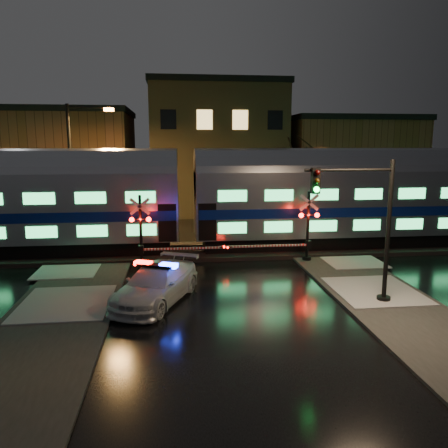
{
  "coord_description": "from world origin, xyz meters",
  "views": [
    {
      "loc": [
        -2.12,
        -20.24,
        6.41
      ],
      "look_at": [
        0.54,
        2.5,
        2.2
      ],
      "focal_mm": 35.0,
      "sensor_mm": 36.0,
      "label": 1
    }
  ],
  "objects": [
    {
      "name": "crossing_signal_right",
      "position": [
        4.76,
        2.3,
        1.61
      ],
      "size": [
        5.51,
        0.64,
        3.9
      ],
      "color": "black",
      "rests_on": "ground"
    },
    {
      "name": "train",
      "position": [
        -1.38,
        5.0,
        3.38
      ],
      "size": [
        51.0,
        3.12,
        5.92
      ],
      "color": "black",
      "rests_on": "ballast"
    },
    {
      "name": "building_right",
      "position": [
        15.0,
        22.0,
        4.25
      ],
      "size": [
        12.0,
        10.0,
        8.5
      ],
      "primitive_type": "cube",
      "color": "brown",
      "rests_on": "ground"
    },
    {
      "name": "building_left",
      "position": [
        -13.0,
        22.0,
        4.5
      ],
      "size": [
        14.0,
        10.0,
        9.0
      ],
      "primitive_type": "cube",
      "color": "brown",
      "rests_on": "ground"
    },
    {
      "name": "ballast",
      "position": [
        0.0,
        5.0,
        0.12
      ],
      "size": [
        90.0,
        4.2,
        0.24
      ],
      "primitive_type": "cube",
      "color": "black",
      "rests_on": "ground"
    },
    {
      "name": "ground",
      "position": [
        0.0,
        0.0,
        0.0
      ],
      "size": [
        120.0,
        120.0,
        0.0
      ],
      "primitive_type": "plane",
      "color": "black",
      "rests_on": "ground"
    },
    {
      "name": "sidewalk_right",
      "position": [
        6.5,
        -6.0,
        0.06
      ],
      "size": [
        4.0,
        20.0,
        0.12
      ],
      "primitive_type": "cube",
      "color": "#2D2D2D",
      "rests_on": "ground"
    },
    {
      "name": "police_car",
      "position": [
        -2.89,
        -2.93,
        0.77
      ],
      "size": [
        4.08,
        5.64,
        1.68
      ],
      "rotation": [
        0.0,
        0.0,
        -0.42
      ],
      "color": "silver",
      "rests_on": "ground"
    },
    {
      "name": "crossing_signal_left",
      "position": [
        -3.48,
        2.3,
        1.57
      ],
      "size": [
        5.4,
        0.64,
        3.82
      ],
      "color": "black",
      "rests_on": "ground"
    },
    {
      "name": "traffic_light",
      "position": [
        5.41,
        -4.2,
        3.09
      ],
      "size": [
        3.76,
        0.69,
        5.82
      ],
      "rotation": [
        0.0,
        0.0,
        -0.05
      ],
      "color": "black",
      "rests_on": "ground"
    },
    {
      "name": "sidewalk_left",
      "position": [
        -6.5,
        -6.0,
        0.06
      ],
      "size": [
        4.0,
        20.0,
        0.12
      ],
      "primitive_type": "cube",
      "color": "#2D2D2D",
      "rests_on": "ground"
    },
    {
      "name": "streetlight",
      "position": [
        -8.34,
        9.0,
        5.13
      ],
      "size": [
        2.98,
        0.31,
        8.9
      ],
      "color": "black",
      "rests_on": "ground"
    },
    {
      "name": "building_mid",
      "position": [
        2.0,
        22.5,
        5.75
      ],
      "size": [
        12.0,
        11.0,
        11.5
      ],
      "primitive_type": "cube",
      "color": "brown",
      "rests_on": "ground"
    }
  ]
}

